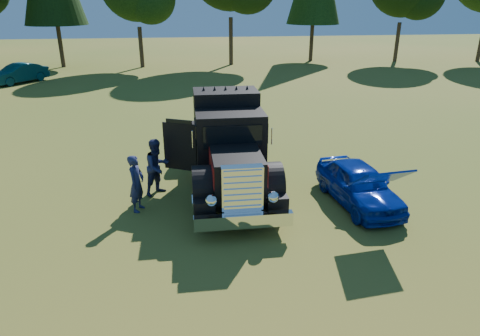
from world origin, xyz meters
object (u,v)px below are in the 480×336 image
(hotrod_coupe, at_px, (359,184))
(distant_teal_car, at_px, (19,73))
(diamond_t_truck, at_px, (229,150))
(spectator_far, at_px, (157,167))
(spectator_near, at_px, (137,183))

(hotrod_coupe, relative_size, distant_teal_car, 0.99)
(diamond_t_truck, height_order, hotrod_coupe, diamond_t_truck)
(spectator_far, height_order, distant_teal_car, spectator_far)
(spectator_far, distance_m, distant_teal_car, 23.17)
(diamond_t_truck, bearing_deg, spectator_far, -174.96)
(spectator_near, distance_m, spectator_far, 1.21)
(spectator_far, bearing_deg, diamond_t_truck, -37.20)
(diamond_t_truck, height_order, spectator_far, diamond_t_truck)
(spectator_near, bearing_deg, hotrod_coupe, -74.22)
(diamond_t_truck, relative_size, distant_teal_car, 1.74)
(hotrod_coupe, height_order, spectator_near, hotrod_coupe)
(hotrod_coupe, xyz_separation_m, spectator_far, (-5.92, 1.52, 0.27))
(diamond_t_truck, distance_m, hotrod_coupe, 4.11)
(spectator_far, bearing_deg, distant_teal_car, 75.58)
(hotrod_coupe, distance_m, spectator_near, 6.47)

